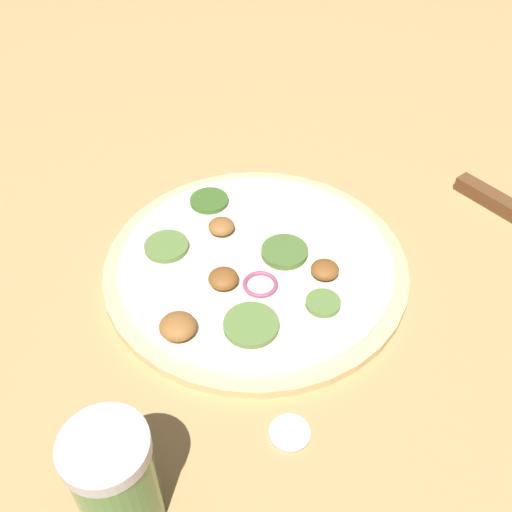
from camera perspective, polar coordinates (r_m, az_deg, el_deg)
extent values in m
plane|color=tan|center=(0.66, 0.00, -1.29)|extent=(3.00, 3.00, 0.00)
cylinder|color=#D6B77A|center=(0.66, 0.00, -0.96)|extent=(0.33, 0.33, 0.01)
cylinder|color=#EFE5C1|center=(0.65, 0.00, -0.50)|extent=(0.30, 0.30, 0.00)
cylinder|color=#47662D|center=(0.66, 2.74, 0.40)|extent=(0.05, 0.05, 0.01)
cylinder|color=#385B23|center=(0.73, -4.47, 5.27)|extent=(0.05, 0.05, 0.01)
cylinder|color=#567538|center=(0.59, -0.46, -6.57)|extent=(0.06, 0.06, 0.01)
torus|color=#934266|center=(0.62, 0.42, -2.70)|extent=(0.04, 0.04, 0.00)
ellipsoid|color=brown|center=(0.64, 6.58, -1.30)|extent=(0.03, 0.03, 0.02)
ellipsoid|color=brown|center=(0.63, -3.40, -1.95)|extent=(0.03, 0.03, 0.02)
cylinder|color=#567538|center=(0.61, 6.21, -4.64)|extent=(0.04, 0.04, 0.01)
cylinder|color=#567538|center=(0.67, -8.52, 0.91)|extent=(0.05, 0.05, 0.01)
ellipsoid|color=brown|center=(0.68, -3.32, 2.84)|extent=(0.03, 0.03, 0.01)
ellipsoid|color=brown|center=(0.58, -7.45, -6.65)|extent=(0.04, 0.04, 0.02)
cube|color=brown|center=(0.80, 21.43, 5.15)|extent=(0.09, 0.03, 0.02)
cylinder|color=#4C7F42|center=(0.48, -13.06, -20.50)|extent=(0.06, 0.06, 0.10)
cylinder|color=#B2B2B7|center=(0.43, -14.28, -17.30)|extent=(0.06, 0.06, 0.01)
cylinder|color=#B2B2B7|center=(0.54, 3.23, -16.39)|extent=(0.04, 0.04, 0.01)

